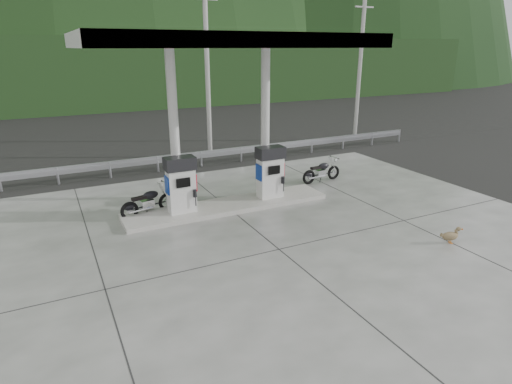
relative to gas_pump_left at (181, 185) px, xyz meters
name	(u,v)px	position (x,y,z in m)	size (l,w,h in m)	color
ground	(262,236)	(1.60, -2.50, -1.07)	(160.00, 160.00, 0.00)	black
forecourt_apron	(262,236)	(1.60, -2.50, -1.06)	(18.00, 14.00, 0.02)	slate
pump_island	(228,206)	(1.60, 0.00, -0.98)	(7.00, 1.40, 0.15)	#9A988F
gas_pump_left	(181,185)	(0.00, 0.00, 0.00)	(0.95, 0.55, 1.80)	silver
gas_pump_right	(270,172)	(3.20, 0.00, 0.00)	(0.95, 0.55, 1.80)	silver
canopy_column_left	(174,132)	(0.00, 0.40, 1.60)	(0.30, 0.30, 5.00)	silver
canopy_column_right	(265,125)	(3.20, 0.40, 1.60)	(0.30, 0.30, 5.00)	silver
canopy_roof	(225,41)	(1.60, 0.00, 4.30)	(8.50, 5.00, 0.40)	silver
guardrail	(179,154)	(1.60, 5.50, -0.36)	(26.00, 0.16, 1.42)	#929399
road	(160,152)	(1.60, 9.00, -1.07)	(60.00, 7.00, 0.01)	black
utility_pole_b	(207,74)	(3.60, 7.00, 2.93)	(0.22, 0.22, 8.00)	#979792
utility_pole_c	(360,69)	(12.60, 7.00, 2.93)	(0.22, 0.22, 8.00)	#979792
tree_band	(103,73)	(1.60, 27.50, 1.93)	(80.00, 6.00, 6.00)	black
forested_hills	(76,83)	(1.60, 57.50, -1.07)	(100.00, 40.00, 140.00)	black
motorcycle_left	(148,202)	(-0.94, 0.60, -0.63)	(1.78, 0.56, 0.84)	black
motorcycle_right	(322,172)	(6.14, 1.08, -0.64)	(1.73, 0.55, 0.82)	black
duck	(450,236)	(6.03, -5.27, -0.85)	(0.57, 0.16, 0.41)	brown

